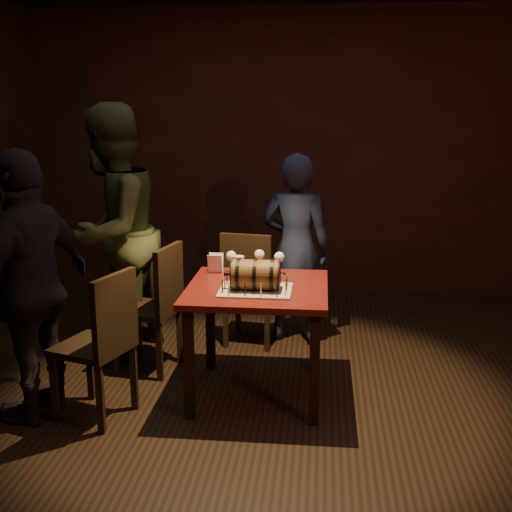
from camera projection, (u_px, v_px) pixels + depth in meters
The scene contains 16 objects.
room_shell at pixel (252, 187), 3.93m from camera, with size 5.04×5.04×2.80m.
pub_table at pixel (257, 302), 4.16m from camera, with size 0.90×0.90×0.75m.
cake_board at pixel (256, 290), 4.02m from camera, with size 0.45×0.35×0.01m, color #A19B82.
barrel_cake at pixel (255, 275), 3.99m from camera, with size 0.35×0.21×0.21m.
birthday_candles at pixel (256, 283), 4.01m from camera, with size 0.40×0.30×0.09m.
wine_glass_left at pixel (231, 257), 4.40m from camera, with size 0.07×0.07×0.16m.
wine_glass_mid at pixel (259, 256), 4.44m from camera, with size 0.07×0.07×0.16m.
wine_glass_right at pixel (279, 258), 4.37m from camera, with size 0.07×0.07×0.16m.
pint_of_ale at pixel (239, 267), 4.31m from camera, with size 0.07×0.07×0.15m.
menu_card at pixel (215, 264), 4.44m from camera, with size 0.10×0.05×0.13m, color white, non-canonical shape.
chair_back at pixel (249, 283), 5.04m from camera, with size 0.46×0.46×0.93m.
chair_left_rear at pixel (157, 301), 4.57m from camera, with size 0.47×0.47×0.93m.
chair_left_front at pixel (103, 338), 3.86m from camera, with size 0.50×0.50×0.93m.
person_back at pixel (296, 249), 5.09m from camera, with size 0.56×0.37×1.53m, color #1C2038.
person_left_rear at pixel (111, 234), 4.76m from camera, with size 0.93×0.72×1.91m, color #3E4321.
person_left_front at pixel (32, 287), 3.84m from camera, with size 0.97×0.40×1.65m, color black.
Camera 1 is at (0.43, -3.89, 1.91)m, focal length 45.00 mm.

